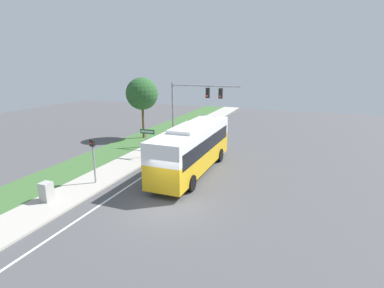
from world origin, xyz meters
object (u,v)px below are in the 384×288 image
(signal_gantry, at_px, (193,102))
(utility_cabinet, at_px, (46,192))
(bus, at_px, (193,146))
(pedestrian_signal, at_px, (93,154))
(street_sign, at_px, (147,138))

(signal_gantry, relative_size, utility_cabinet, 5.95)
(bus, relative_size, pedestrian_signal, 3.38)
(bus, relative_size, utility_cabinet, 9.36)
(street_sign, bearing_deg, signal_gantry, 61.85)
(street_sign, distance_m, utility_cabinet, 9.63)
(signal_gantry, distance_m, utility_cabinet, 14.92)
(pedestrian_signal, relative_size, street_sign, 1.19)
(pedestrian_signal, height_order, street_sign, pedestrian_signal)
(bus, xyz_separation_m, pedestrian_signal, (-5.21, -4.55, 0.10))
(signal_gantry, height_order, street_sign, signal_gantry)
(pedestrian_signal, bearing_deg, street_sign, 86.09)
(bus, bearing_deg, signal_gantry, 110.99)
(signal_gantry, distance_m, pedestrian_signal, 11.34)
(bus, height_order, street_sign, bus)
(signal_gantry, relative_size, street_sign, 2.55)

